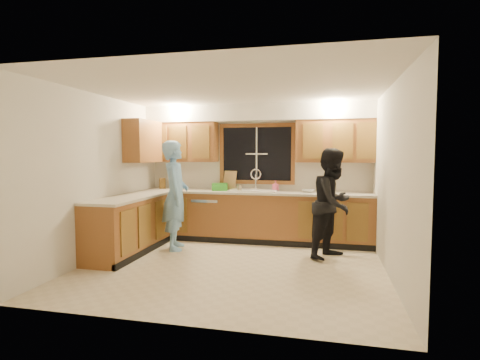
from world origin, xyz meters
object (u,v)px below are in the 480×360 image
object	(u,v)px
man	(175,195)
stove	(110,232)
knife_block	(162,183)
woman	(333,203)
sink	(254,194)
dish_crate	(220,187)
bowl	(308,191)
soap_bottle	(276,186)
dishwasher	(209,217)

from	to	relation	value
man	stove	bearing A→B (deg)	128.67
knife_block	stove	bearing A→B (deg)	-119.97
man	woman	bearing A→B (deg)	-107.69
sink	knife_block	distance (m)	1.86
knife_block	dish_crate	xyz separation A→B (m)	(1.20, -0.10, -0.04)
stove	man	world-z (taller)	man
sink	man	bearing A→B (deg)	-143.96
sink	bowl	size ratio (longest dim) A/B	4.09
soap_bottle	stove	bearing A→B (deg)	-138.46
stove	soap_bottle	xyz separation A→B (m)	(2.18, 1.94, 0.57)
dishwasher	bowl	xyz separation A→B (m)	(1.83, 0.00, 0.54)
dishwasher	dish_crate	distance (m)	0.61
bowl	knife_block	bearing A→B (deg)	177.48
soap_bottle	bowl	distance (m)	0.61
stove	woman	size ratio (longest dim) A/B	0.53
sink	bowl	world-z (taller)	sink
sink	knife_block	world-z (taller)	sink
sink	dishwasher	world-z (taller)	sink
man	bowl	size ratio (longest dim) A/B	8.66
knife_block	soap_bottle	size ratio (longest dim) A/B	1.07
sink	man	size ratio (longest dim) A/B	0.47
stove	woman	distance (m)	3.38
dishwasher	man	world-z (taller)	man
man	knife_block	size ratio (longest dim) A/B	8.85
stove	dish_crate	world-z (taller)	dish_crate
bowl	soap_bottle	bearing A→B (deg)	168.27
dishwasher	man	xyz separation A→B (m)	(-0.32, -0.84, 0.50)
woman	sink	bearing A→B (deg)	90.86
knife_block	man	bearing A→B (deg)	-86.45
dishwasher	soap_bottle	bearing A→B (deg)	5.81
soap_bottle	bowl	size ratio (longest dim) A/B	0.92
woman	dish_crate	bearing A→B (deg)	99.11
man	soap_bottle	distance (m)	1.84
woman	bowl	xyz separation A→B (m)	(-0.42, 0.81, 0.10)
sink	soap_bottle	world-z (taller)	sink
man	woman	size ratio (longest dim) A/B	1.08
knife_block	woman	bearing A→B (deg)	-47.43
woman	dish_crate	xyz separation A→B (m)	(-2.04, 0.83, 0.14)
dishwasher	knife_block	xyz separation A→B (m)	(-1.00, 0.13, 0.61)
dish_crate	stove	bearing A→B (deg)	-122.11
man	dish_crate	bearing A→B (deg)	-49.77
sink	man	distance (m)	1.45
stove	bowl	distance (m)	3.36
dishwasher	knife_block	distance (m)	1.18
sink	dish_crate	size ratio (longest dim) A/B	3.03
dishwasher	knife_block	world-z (taller)	knife_block
woman	dish_crate	world-z (taller)	woman
stove	woman	bearing A→B (deg)	17.48
stove	bowl	size ratio (longest dim) A/B	4.28
man	woman	world-z (taller)	man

